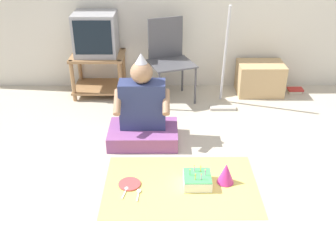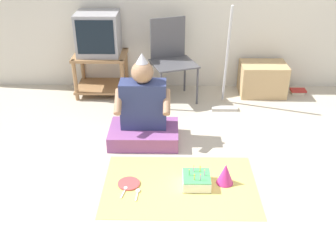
{
  "view_description": "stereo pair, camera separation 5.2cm",
  "coord_description": "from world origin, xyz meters",
  "px_view_note": "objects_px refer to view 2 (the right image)",
  "views": [
    {
      "loc": [
        -0.37,
        -2.27,
        1.92
      ],
      "look_at": [
        -0.36,
        0.56,
        0.35
      ],
      "focal_mm": 42.0,
      "sensor_mm": 36.0,
      "label": 1
    },
    {
      "loc": [
        -0.32,
        -2.27,
        1.92
      ],
      "look_at": [
        -0.36,
        0.56,
        0.35
      ],
      "focal_mm": 42.0,
      "sensor_mm": 36.0,
      "label": 2
    }
  ],
  "objects_px": {
    "tv": "(98,34)",
    "person_seated": "(144,115)",
    "cardboard_box_stack": "(262,79)",
    "birthday_cake": "(197,180)",
    "dust_mop": "(226,81)",
    "party_hat_blue": "(225,174)",
    "book_pile": "(298,91)",
    "paper_plate": "(129,183)",
    "folding_chair": "(171,54)"
  },
  "relations": [
    {
      "from": "tv",
      "to": "cardboard_box_stack",
      "type": "bearing_deg",
      "value": -0.02
    },
    {
      "from": "party_hat_blue",
      "to": "paper_plate",
      "type": "relative_size",
      "value": 0.99
    },
    {
      "from": "tv",
      "to": "party_hat_blue",
      "type": "distance_m",
      "value": 2.24
    },
    {
      "from": "book_pile",
      "to": "paper_plate",
      "type": "xyz_separation_m",
      "value": [
        -1.83,
        -1.79,
        -0.02
      ]
    },
    {
      "from": "folding_chair",
      "to": "party_hat_blue",
      "type": "bearing_deg",
      "value": -75.07
    },
    {
      "from": "tv",
      "to": "person_seated",
      "type": "distance_m",
      "value": 1.3
    },
    {
      "from": "dust_mop",
      "to": "paper_plate",
      "type": "xyz_separation_m",
      "value": [
        -0.91,
        -1.4,
        -0.3
      ]
    },
    {
      "from": "cardboard_box_stack",
      "to": "birthday_cake",
      "type": "bearing_deg",
      "value": -115.6
    },
    {
      "from": "cardboard_box_stack",
      "to": "birthday_cake",
      "type": "xyz_separation_m",
      "value": [
        -0.85,
        -1.78,
        -0.13
      ]
    },
    {
      "from": "tv",
      "to": "folding_chair",
      "type": "xyz_separation_m",
      "value": [
        0.81,
        -0.1,
        -0.2
      ]
    },
    {
      "from": "book_pile",
      "to": "party_hat_blue",
      "type": "relative_size",
      "value": 1.02
    },
    {
      "from": "folding_chair",
      "to": "dust_mop",
      "type": "distance_m",
      "value": 0.68
    },
    {
      "from": "birthday_cake",
      "to": "dust_mop",
      "type": "bearing_deg",
      "value": 75.02
    },
    {
      "from": "person_seated",
      "to": "birthday_cake",
      "type": "bearing_deg",
      "value": -56.73
    },
    {
      "from": "book_pile",
      "to": "party_hat_blue",
      "type": "height_order",
      "value": "party_hat_blue"
    },
    {
      "from": "tv",
      "to": "paper_plate",
      "type": "relative_size",
      "value": 2.63
    },
    {
      "from": "dust_mop",
      "to": "person_seated",
      "type": "height_order",
      "value": "dust_mop"
    },
    {
      "from": "folding_chair",
      "to": "book_pile",
      "type": "relative_size",
      "value": 5.04
    },
    {
      "from": "dust_mop",
      "to": "party_hat_blue",
      "type": "distance_m",
      "value": 1.39
    },
    {
      "from": "cardboard_box_stack",
      "to": "person_seated",
      "type": "distance_m",
      "value": 1.7
    },
    {
      "from": "tv",
      "to": "birthday_cake",
      "type": "xyz_separation_m",
      "value": [
        1.02,
        -1.78,
        -0.66
      ]
    },
    {
      "from": "book_pile",
      "to": "paper_plate",
      "type": "height_order",
      "value": "book_pile"
    },
    {
      "from": "person_seated",
      "to": "party_hat_blue",
      "type": "distance_m",
      "value": 0.97
    },
    {
      "from": "paper_plate",
      "to": "folding_chair",
      "type": "bearing_deg",
      "value": 79.07
    },
    {
      "from": "folding_chair",
      "to": "party_hat_blue",
      "type": "xyz_separation_m",
      "value": [
        0.44,
        -1.65,
        -0.42
      ]
    },
    {
      "from": "folding_chair",
      "to": "birthday_cake",
      "type": "height_order",
      "value": "folding_chair"
    },
    {
      "from": "book_pile",
      "to": "cardboard_box_stack",
      "type": "bearing_deg",
      "value": -179.47
    },
    {
      "from": "book_pile",
      "to": "person_seated",
      "type": "distance_m",
      "value": 2.07
    },
    {
      "from": "person_seated",
      "to": "paper_plate",
      "type": "bearing_deg",
      "value": -96.4
    },
    {
      "from": "dust_mop",
      "to": "party_hat_blue",
      "type": "height_order",
      "value": "dust_mop"
    },
    {
      "from": "dust_mop",
      "to": "folding_chair",
      "type": "bearing_deg",
      "value": 154.19
    },
    {
      "from": "tv",
      "to": "person_seated",
      "type": "relative_size",
      "value": 0.55
    },
    {
      "from": "cardboard_box_stack",
      "to": "dust_mop",
      "type": "distance_m",
      "value": 0.63
    },
    {
      "from": "book_pile",
      "to": "person_seated",
      "type": "xyz_separation_m",
      "value": [
        -1.75,
        -1.09,
        0.24
      ]
    },
    {
      "from": "cardboard_box_stack",
      "to": "book_pile",
      "type": "relative_size",
      "value": 2.94
    },
    {
      "from": "party_hat_blue",
      "to": "dust_mop",
      "type": "bearing_deg",
      "value": 83.89
    },
    {
      "from": "tv",
      "to": "dust_mop",
      "type": "relative_size",
      "value": 0.42
    },
    {
      "from": "birthday_cake",
      "to": "party_hat_blue",
      "type": "bearing_deg",
      "value": 7.27
    },
    {
      "from": "book_pile",
      "to": "dust_mop",
      "type": "bearing_deg",
      "value": -156.96
    },
    {
      "from": "paper_plate",
      "to": "book_pile",
      "type": "bearing_deg",
      "value": 44.32
    },
    {
      "from": "book_pile",
      "to": "paper_plate",
      "type": "bearing_deg",
      "value": -135.68
    },
    {
      "from": "cardboard_box_stack",
      "to": "paper_plate",
      "type": "relative_size",
      "value": 2.96
    },
    {
      "from": "cardboard_box_stack",
      "to": "person_seated",
      "type": "height_order",
      "value": "person_seated"
    },
    {
      "from": "folding_chair",
      "to": "paper_plate",
      "type": "xyz_separation_m",
      "value": [
        -0.32,
        -1.68,
        -0.5
      ]
    },
    {
      "from": "folding_chair",
      "to": "person_seated",
      "type": "xyz_separation_m",
      "value": [
        -0.25,
        -0.98,
        -0.25
      ]
    },
    {
      "from": "person_seated",
      "to": "folding_chair",
      "type": "bearing_deg",
      "value": 75.93
    },
    {
      "from": "birthday_cake",
      "to": "party_hat_blue",
      "type": "height_order",
      "value": "party_hat_blue"
    },
    {
      "from": "dust_mop",
      "to": "party_hat_blue",
      "type": "relative_size",
      "value": 6.42
    },
    {
      "from": "paper_plate",
      "to": "birthday_cake",
      "type": "bearing_deg",
      "value": -0.14
    },
    {
      "from": "cardboard_box_stack",
      "to": "birthday_cake",
      "type": "distance_m",
      "value": 1.98
    }
  ]
}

